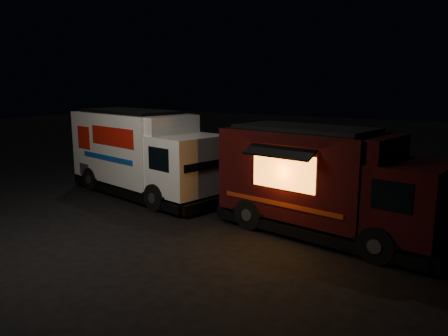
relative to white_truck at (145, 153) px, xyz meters
The scene contains 3 objects.
ground 3.53m from the white_truck, 27.34° to the right, with size 80.00×80.00×0.00m, color black.
white_truck is the anchor object (origin of this frame).
red_truck 6.76m from the white_truck, ahead, with size 5.89×2.17×2.74m, color black, non-canonical shape.
Camera 1 is at (7.48, -9.45, 3.80)m, focal length 35.00 mm.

